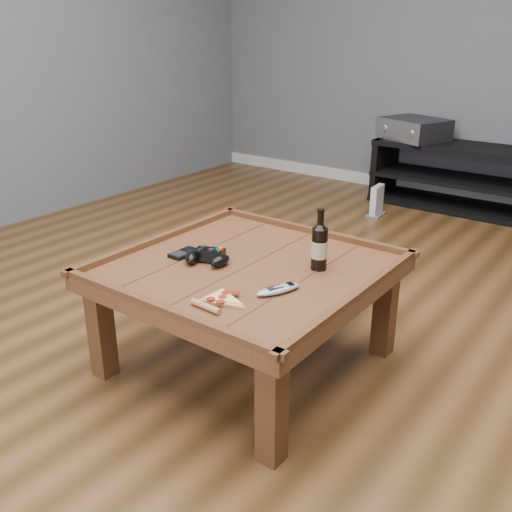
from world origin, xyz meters
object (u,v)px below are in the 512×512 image
Objects in this scene: remote_control at (278,289)px; av_receiver at (414,129)px; coffee_table at (248,279)px; media_console at (465,179)px; game_console at (377,202)px; beer_bottle at (319,245)px; smartphone at (184,253)px; game_controller at (207,257)px; pizza_slice at (220,300)px.

av_receiver is (-0.69, 2.88, 0.12)m from remote_control.
coffee_table is 0.28m from remote_control.
game_console is at bearing -130.09° from media_console.
beer_bottle reaches higher than smartphone.
game_controller is 0.85× the size of pizza_slice.
remote_control is 2.46m from game_console.
game_controller reaches higher than game_console.
av_receiver is 0.72m from game_console.
av_receiver is (-0.57, 3.06, 0.12)m from pizza_slice.
beer_bottle is (0.24, 0.14, 0.16)m from coffee_table.
beer_bottle is at bearing 30.22° from coffee_table.
game_controller is (-0.15, -2.83, 0.23)m from media_console.
av_receiver is 2.46× the size of game_console.
media_console is 6.01× the size of game_console.
pizza_slice is at bearing -99.17° from remote_control.
coffee_table is 2.27m from game_console.
remote_control is 0.80× the size of game_console.
pizza_slice is at bearing -61.43° from game_controller.
beer_bottle reaches higher than remote_control.
beer_bottle reaches higher than game_controller.
beer_bottle is 0.29m from remote_control.
game_console is at bearing 108.98° from beer_bottle.
smartphone is 2.82m from av_receiver.
media_console is at bearing 85.51° from smartphone.
pizza_slice is 1.80× the size of smartphone.
coffee_table is 2.75m from media_console.
smartphone is (-0.28, -0.07, 0.07)m from coffee_table.
game_controller is 0.34× the size of av_receiver.
game_controller is 1.06× the size of remote_control.
media_console is 2.64m from beer_bottle.
media_console is 2.84m from smartphone.
game_console is at bearing -70.75° from av_receiver.
pizza_slice is at bearing -68.67° from coffee_table.
smartphone is (-0.28, -2.82, 0.21)m from media_console.
av_receiver reaches higher than game_controller.
smartphone reaches higher than game_console.
smartphone is 0.55× the size of game_console.
game_console is at bearing 105.96° from pizza_slice.
coffee_table is 4.42× the size of game_console.
game_controller is 2.33m from game_console.
media_console is 7.50× the size of remote_control.
game_console is at bearing 78.12° from game_controller.
game_controller is at bearing 141.24° from pizza_slice.
beer_bottle is 1.31× the size of remote_control.
beer_bottle is 1.05× the size of game_console.
media_console reaches higher than game_console.
remote_control is at bearing -28.59° from coffee_table.
media_console reaches higher than pizza_slice.
beer_bottle is 1.90× the size of smartphone.
smartphone is 0.22× the size of av_receiver.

